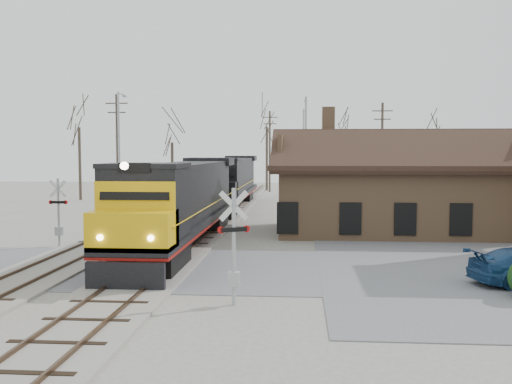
{
  "coord_description": "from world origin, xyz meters",
  "views": [
    {
      "loc": [
        6.19,
        -23.83,
        4.99
      ],
      "look_at": [
        3.65,
        9.0,
        2.68
      ],
      "focal_mm": 40.0,
      "sensor_mm": 36.0,
      "label": 1
    }
  ],
  "objects": [
    {
      "name": "tree_d",
      "position": [
        10.91,
        44.83,
        8.26
      ],
      "size": [
        4.74,
        4.74,
        11.6
      ],
      "color": "#382D23",
      "rests_on": "ground"
    },
    {
      "name": "tree_b",
      "position": [
        -7.87,
        38.07,
        7.05
      ],
      "size": [
        4.04,
        4.04,
        9.91
      ],
      "color": "#382D23",
      "rests_on": "ground"
    },
    {
      "name": "locomotive_lead",
      "position": [
        0.0,
        5.47,
        2.42
      ],
      "size": [
        3.09,
        20.72,
        4.6
      ],
      "color": "black",
      "rests_on": "ground"
    },
    {
      "name": "tree_c",
      "position": [
        1.85,
        50.5,
        9.61
      ],
      "size": [
        5.5,
        5.5,
        13.49
      ],
      "color": "#382D23",
      "rests_on": "ground"
    },
    {
      "name": "streetlight_a",
      "position": [
        -8.0,
        20.16,
        5.39
      ],
      "size": [
        0.25,
        2.04,
        9.7
      ],
      "color": "#A5A8AD",
      "rests_on": "ground"
    },
    {
      "name": "tree_e",
      "position": [
        20.28,
        39.18,
        6.97
      ],
      "size": [
        4.0,
        4.0,
        9.8
      ],
      "color": "#382D23",
      "rests_on": "ground"
    },
    {
      "name": "utility_pole_c",
      "position": [
        14.12,
        32.5,
        5.12
      ],
      "size": [
        2.0,
        0.24,
        9.78
      ],
      "color": "#382D23",
      "rests_on": "ground"
    },
    {
      "name": "streetlight_b",
      "position": [
        6.63,
        23.36,
        5.3
      ],
      "size": [
        0.25,
        2.04,
        9.52
      ],
      "color": "#A5A8AD",
      "rests_on": "ground"
    },
    {
      "name": "track_siding",
      "position": [
        -4.5,
        15.0,
        0.07
      ],
      "size": [
        3.4,
        90.0,
        0.24
      ],
      "color": "#A39E93",
      "rests_on": "ground"
    },
    {
      "name": "utility_pole_b",
      "position": [
        2.38,
        47.79,
        5.3
      ],
      "size": [
        2.0,
        0.24,
        10.15
      ],
      "color": "#382D23",
      "rests_on": "ground"
    },
    {
      "name": "road",
      "position": [
        0.0,
        0.0,
        0.01
      ],
      "size": [
        60.0,
        9.0,
        0.03
      ],
      "primitive_type": "cube",
      "color": "slate",
      "rests_on": "ground"
    },
    {
      "name": "locomotive_trailing",
      "position": [
        0.0,
        26.46,
        2.42
      ],
      "size": [
        3.09,
        20.72,
        4.35
      ],
      "color": "black",
      "rests_on": "ground"
    },
    {
      "name": "crossbuck_far",
      "position": [
        -6.55,
        5.24,
        1.72
      ],
      "size": [
        1.03,
        0.27,
        3.61
      ],
      "rotation": [
        0.0,
        0.0,
        3.13
      ],
      "color": "#A5A8AD",
      "rests_on": "ground"
    },
    {
      "name": "ground",
      "position": [
        0.0,
        0.0,
        0.0
      ],
      "size": [
        140.0,
        140.0,
        0.0
      ],
      "primitive_type": "plane",
      "color": "#A39E93",
      "rests_on": "ground"
    },
    {
      "name": "track_main",
      "position": [
        0.0,
        15.0,
        0.07
      ],
      "size": [
        3.4,
        90.0,
        0.24
      ],
      "color": "#A39E93",
      "rests_on": "ground"
    },
    {
      "name": "depot",
      "position": [
        11.99,
        12.0,
        2.41
      ],
      "size": [
        15.2,
        9.31,
        7.9
      ],
      "color": "#99714F",
      "rests_on": "ground"
    },
    {
      "name": "streetlight_c",
      "position": [
        6.53,
        37.76,
        5.35
      ],
      "size": [
        0.25,
        2.04,
        9.62
      ],
      "color": "#A5A8AD",
      "rests_on": "ground"
    },
    {
      "name": "tree_a",
      "position": [
        -16.74,
        34.04,
        8.82
      ],
      "size": [
        5.05,
        5.05,
        12.37
      ],
      "color": "#382D23",
      "rests_on": "ground"
    },
    {
      "name": "crossbuck_near",
      "position": [
        4.06,
        -5.64,
        1.81
      ],
      "size": [
        1.03,
        0.52,
        3.83
      ],
      "rotation": [
        0.0,
        0.0,
        0.43
      ],
      "color": "#A5A8AD",
      "rests_on": "ground"
    },
    {
      "name": "utility_pole_a",
      "position": [
        -10.05,
        25.9,
        5.28
      ],
      "size": [
        2.0,
        0.24,
        10.11
      ],
      "color": "#382D23",
      "rests_on": "ground"
    }
  ]
}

